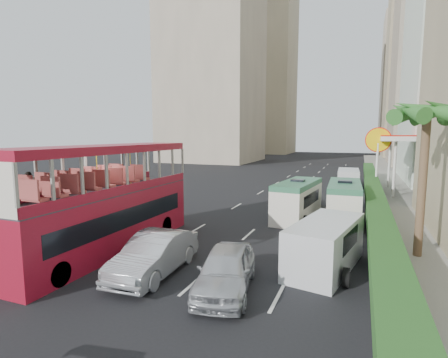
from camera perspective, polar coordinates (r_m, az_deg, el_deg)
The scene contains 18 objects.
ground_plane at distance 15.24m, azimuth -0.25°, elevation -14.11°, with size 200.00×200.00×0.00m, color black.
double_decker_bus at distance 17.59m, azimuth -18.76°, elevation -3.03°, with size 2.50×11.00×5.06m, color maroon.
car_silver_lane_a at distance 14.79m, azimuth -11.20°, elevation -14.94°, with size 1.72×4.94×1.63m, color silver.
car_silver_lane_b at distance 13.16m, azimuth 0.30°, elevation -17.71°, with size 1.83×4.56×1.55m, color silver.
van_asset at distance 26.98m, azimuth 12.24°, elevation -4.77°, with size 2.16×4.69×1.30m, color silver.
minibus_near at distance 23.51m, azimuth 11.88°, elevation -3.43°, with size 1.88×5.65×2.51m, color silver.
minibus_far at distance 23.45m, azimuth 19.02°, elevation -3.66°, with size 1.91×5.73×2.54m, color silver.
panel_van_near at distance 15.35m, azimuth 16.23°, elevation -10.31°, with size 2.00×4.99×2.00m, color silver.
panel_van_far at distance 37.82m, azimuth 19.62°, elevation -0.06°, with size 2.00×5.00×2.00m, color silver.
sidewalk at distance 38.76m, azimuth 26.75°, elevation -1.61°, with size 6.00×120.00×0.18m, color #99968C.
kerb_wall at distance 27.64m, azimuth 23.09°, elevation -3.47°, with size 0.30×44.00×1.00m, color silver.
hedge at distance 27.50m, azimuth 23.17°, elevation -1.73°, with size 1.10×44.00×0.70m, color #2D6626.
palm_tree at distance 17.52m, azimuth 29.63°, elevation -0.83°, with size 0.36×0.36×6.40m, color brown.
shell_station at distance 36.61m, azimuth 28.83°, elevation 1.98°, with size 6.50×8.00×5.50m, color silver.
tower_far_a at distance 97.31m, azimuth 29.26°, elevation 16.11°, with size 14.00×14.00×44.00m, color tan.
tower_far_b at distance 118.66m, azimuth 27.74°, elevation 13.46°, with size 14.00×14.00×40.00m, color #B4A48D.
tower_left_a at distance 76.96m, azimuth -1.88°, elevation 22.69°, with size 18.00×18.00×52.00m, color #B4A48D.
tower_left_b at distance 108.14m, azimuth 6.81°, elevation 16.52°, with size 16.00×16.00×46.00m, color tan.
Camera 1 is at (5.24, -13.19, 5.56)m, focal length 28.00 mm.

